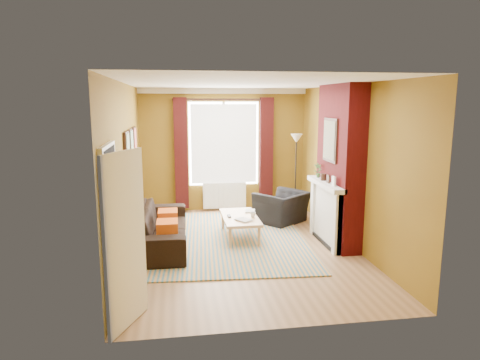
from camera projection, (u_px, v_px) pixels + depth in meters
The scene contains 12 objects.
ground at pixel (242, 247), 7.46m from camera, with size 5.50×5.50×0.00m, color brown.
room_walls at pixel (275, 166), 7.57m from camera, with size 3.82×5.54×2.83m.
striped_rug at pixel (230, 238), 7.92m from camera, with size 2.93×3.90×0.02m.
sofa at pixel (159, 227), 7.49m from camera, with size 2.35×0.92×0.69m, color black.
armchair at pixel (282, 207), 8.96m from camera, with size 0.99×0.87×0.64m, color black.
coffee_table at pixel (240, 218), 7.90m from camera, with size 0.63×1.27×0.42m.
wicker_stool at pixel (263, 207), 9.43m from camera, with size 0.41×0.41×0.44m.
floor_lamp at pixel (296, 151), 9.49m from camera, with size 0.31×0.31×1.80m.
book_a at pixel (239, 221), 7.52m from camera, with size 0.21×0.28×0.03m, color #999999.
book_b at pixel (245, 211), 8.24m from camera, with size 0.19×0.26×0.02m, color #999999.
mug at pixel (253, 215), 7.80m from camera, with size 0.10×0.10×0.10m, color #999999.
tv_remote at pixel (229, 216), 7.85m from camera, with size 0.06×0.17×0.02m.
Camera 1 is at (-1.11, -7.03, 2.50)m, focal length 32.00 mm.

